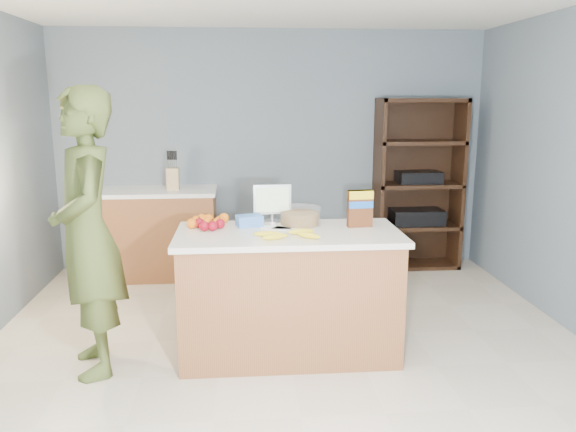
{
  "coord_description": "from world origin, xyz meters",
  "views": [
    {
      "loc": [
        -0.31,
        -3.47,
        1.82
      ],
      "look_at": [
        0.0,
        0.35,
        1.0
      ],
      "focal_mm": 35.0,
      "sensor_mm": 36.0,
      "label": 1
    }
  ],
  "objects": [
    {
      "name": "shelving_unit",
      "position": [
        1.55,
        2.35,
        0.86
      ],
      "size": [
        0.9,
        0.4,
        1.8
      ],
      "color": "black",
      "rests_on": "ground"
    },
    {
      "name": "bananas",
      "position": [
        -0.02,
        0.14,
        0.92
      ],
      "size": [
        0.45,
        0.22,
        0.04
      ],
      "color": "yellow",
      "rests_on": "counter_peninsula"
    },
    {
      "name": "apples",
      "position": [
        -0.55,
        0.41,
        0.94
      ],
      "size": [
        0.22,
        0.17,
        0.07
      ],
      "color": "maroon",
      "rests_on": "counter_peninsula"
    },
    {
      "name": "envelopes",
      "position": [
        -0.04,
        0.4,
        0.9
      ],
      "size": [
        0.32,
        0.24,
        0.0
      ],
      "color": "white",
      "rests_on": "counter_peninsula"
    },
    {
      "name": "knife_block",
      "position": [
        -1.01,
        2.17,
        1.02
      ],
      "size": [
        0.12,
        0.1,
        0.31
      ],
      "color": "tan",
      "rests_on": "back_cabinet"
    },
    {
      "name": "person",
      "position": [
        -1.33,
        0.17,
        0.95
      ],
      "size": [
        0.66,
        0.8,
        1.89
      ],
      "primitive_type": "imported",
      "rotation": [
        0.0,
        0.0,
        -1.22
      ],
      "color": "#475423",
      "rests_on": "ground"
    },
    {
      "name": "floor",
      "position": [
        0.0,
        0.0,
        0.0
      ],
      "size": [
        4.5,
        5.0,
        0.02
      ],
      "primitive_type": "cube",
      "color": "beige",
      "rests_on": "ground"
    },
    {
      "name": "blue_carton",
      "position": [
        -0.27,
        0.49,
        0.94
      ],
      "size": [
        0.21,
        0.16,
        0.08
      ],
      "primitive_type": "cube",
      "rotation": [
        0.0,
        0.0,
        0.27
      ],
      "color": "blue",
      "rests_on": "counter_peninsula"
    },
    {
      "name": "salad_bowl",
      "position": [
        0.1,
        0.51,
        0.96
      ],
      "size": [
        0.3,
        0.3,
        0.13
      ],
      "color": "#267219",
      "rests_on": "counter_peninsula"
    },
    {
      "name": "walls",
      "position": [
        0.0,
        0.0,
        1.65
      ],
      "size": [
        4.52,
        5.02,
        2.51
      ],
      "color": "slate",
      "rests_on": "ground"
    },
    {
      "name": "cereal_box",
      "position": [
        0.52,
        0.41,
        1.05
      ],
      "size": [
        0.18,
        0.08,
        0.26
      ],
      "color": "#592B14",
      "rests_on": "counter_peninsula"
    },
    {
      "name": "back_cabinet",
      "position": [
        -1.2,
        2.2,
        0.45
      ],
      "size": [
        1.24,
        0.62,
        0.9
      ],
      "color": "brown",
      "rests_on": "ground"
    },
    {
      "name": "oranges",
      "position": [
        -0.57,
        0.53,
        0.94
      ],
      "size": [
        0.3,
        0.24,
        0.07
      ],
      "color": "orange",
      "rests_on": "counter_peninsula"
    },
    {
      "name": "counter_peninsula",
      "position": [
        0.0,
        0.3,
        0.42
      ],
      "size": [
        1.56,
        0.76,
        0.9
      ],
      "color": "brown",
      "rests_on": "ground"
    },
    {
      "name": "tv",
      "position": [
        -0.1,
        0.62,
        1.06
      ],
      "size": [
        0.28,
        0.12,
        0.28
      ],
      "color": "silver",
      "rests_on": "counter_peninsula"
    }
  ]
}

